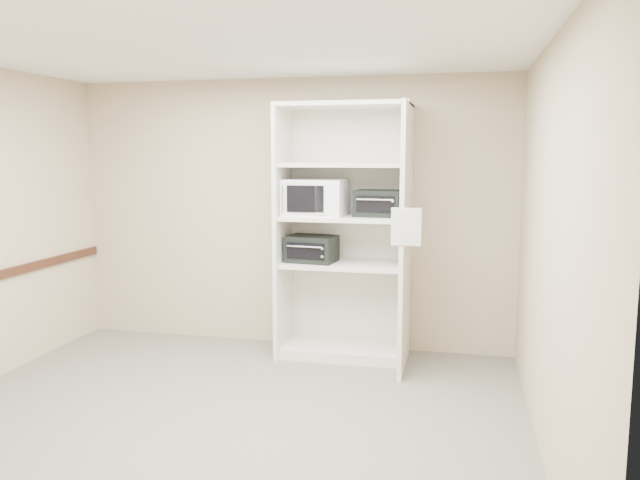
% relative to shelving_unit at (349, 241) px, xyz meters
% --- Properties ---
extents(floor, '(4.50, 4.00, 0.01)m').
position_rel_shelving_unit_xyz_m(floor, '(-0.67, -1.70, -1.13)').
color(floor, slate).
rests_on(floor, ground).
extents(ceiling, '(4.50, 4.00, 0.01)m').
position_rel_shelving_unit_xyz_m(ceiling, '(-0.67, -1.70, 1.57)').
color(ceiling, white).
extents(wall_back, '(4.50, 0.02, 2.70)m').
position_rel_shelving_unit_xyz_m(wall_back, '(-0.67, 0.30, 0.22)').
color(wall_back, tan).
rests_on(wall_back, ground).
extents(wall_front, '(4.50, 0.02, 2.70)m').
position_rel_shelving_unit_xyz_m(wall_front, '(-0.67, -3.70, 0.22)').
color(wall_front, tan).
rests_on(wall_front, ground).
extents(wall_right, '(0.02, 4.00, 2.70)m').
position_rel_shelving_unit_xyz_m(wall_right, '(1.58, -1.70, 0.22)').
color(wall_right, tan).
rests_on(wall_right, ground).
extents(shelving_unit, '(1.24, 0.92, 2.42)m').
position_rel_shelving_unit_xyz_m(shelving_unit, '(0.00, 0.00, 0.00)').
color(shelving_unit, silver).
rests_on(shelving_unit, floor).
extents(microwave, '(0.59, 0.46, 0.34)m').
position_rel_shelving_unit_xyz_m(microwave, '(-0.32, -0.03, 0.41)').
color(microwave, white).
rests_on(microwave, shelving_unit).
extents(toaster_oven_upper, '(0.45, 0.35, 0.25)m').
position_rel_shelving_unit_xyz_m(toaster_oven_upper, '(0.28, 0.02, 0.36)').
color(toaster_oven_upper, black).
rests_on(toaster_oven_upper, shelving_unit).
extents(toaster_oven_lower, '(0.49, 0.39, 0.25)m').
position_rel_shelving_unit_xyz_m(toaster_oven_lower, '(-0.36, -0.03, -0.09)').
color(toaster_oven_lower, black).
rests_on(toaster_oven_lower, shelving_unit).
extents(paper_sign, '(0.24, 0.01, 0.31)m').
position_rel_shelving_unit_xyz_m(paper_sign, '(0.59, -0.63, 0.22)').
color(paper_sign, white).
rests_on(paper_sign, shelving_unit).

